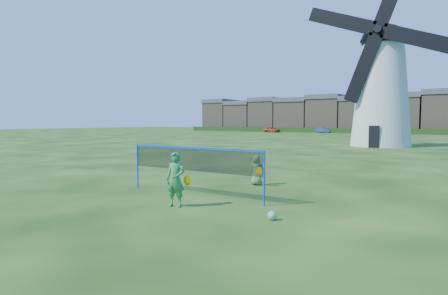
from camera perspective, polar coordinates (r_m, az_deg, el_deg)
ground at (r=12.11m, az=-2.12°, el=-7.20°), size 220.00×220.00×0.00m
windmill at (r=38.46m, az=22.86°, el=8.66°), size 12.92×5.41×16.90m
badminton_net at (r=11.77m, az=-4.68°, el=-1.92°), size 5.05×0.05×1.55m
player_girl at (r=10.40m, az=-7.37°, el=-4.85°), size 0.73×0.48×1.52m
player_boy at (r=13.90m, az=5.00°, el=-3.45°), size 0.67×0.51×1.11m
play_ball at (r=9.14m, az=7.30°, el=-10.23°), size 0.22×0.22×0.22m
terraced_houses at (r=86.89m, az=13.88°, el=4.95°), size 58.22×8.40×8.24m
hedge at (r=81.00m, az=12.93°, el=2.59°), size 62.00×0.80×1.00m
car_left at (r=80.50m, az=7.31°, el=2.71°), size 3.53×1.54×1.18m
car_right at (r=80.01m, az=14.84°, el=2.57°), size 3.40×1.43×1.09m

